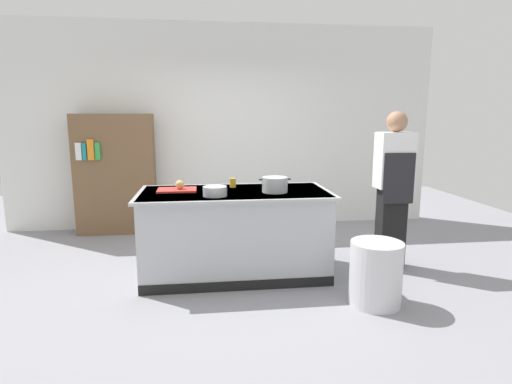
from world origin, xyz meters
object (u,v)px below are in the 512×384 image
mixing_bowl (215,191)px  bookshelf (115,175)px  juice_cup (233,183)px  trash_bin (376,273)px  person_chef (393,187)px  stock_pot (275,185)px  onion (180,185)px

mixing_bowl → bookshelf: bookshelf is taller
juice_cup → trash_bin: 1.77m
bookshelf → person_chef: bearing=-28.8°
juice_cup → person_chef: bearing=-8.5°
juice_cup → trash_bin: bearing=-43.6°
mixing_bowl → stock_pot: bearing=12.6°
juice_cup → trash_bin: size_ratio=0.17×
mixing_bowl → trash_bin: mixing_bowl is taller
mixing_bowl → trash_bin: size_ratio=0.41×
juice_cup → bookshelf: bookshelf is taller
onion → juice_cup: onion is taller
person_chef → trash_bin: bearing=142.4°
onion → stock_pot: size_ratio=0.28×
juice_cup → bookshelf: 2.21m
juice_cup → trash_bin: (1.19, -1.13, -0.66)m
mixing_bowl → bookshelf: bearing=123.7°
person_chef → bookshelf: bearing=55.1°
onion → person_chef: bearing=-2.5°
onion → mixing_bowl: (0.35, -0.32, -0.02)m
person_chef → bookshelf: size_ratio=1.01×
stock_pot → juice_cup: bearing=139.4°
mixing_bowl → bookshelf: 2.45m
onion → bookshelf: size_ratio=0.05×
onion → stock_pot: 0.99m
person_chef → bookshelf: 3.75m
trash_bin → person_chef: 1.20m
person_chef → bookshelf: (-3.29, 1.81, -0.06)m
stock_pot → bookshelf: 2.74m
onion → bookshelf: (-1.00, 1.71, -0.12)m
mixing_bowl → juice_cup: juice_cup is taller
person_chef → bookshelf: person_chef is taller
onion → bookshelf: bearing=120.3°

